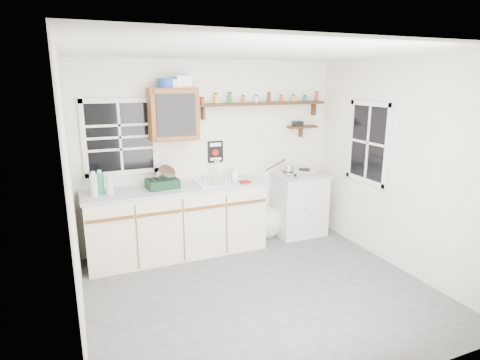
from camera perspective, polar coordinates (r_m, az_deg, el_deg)
name	(u,v)px	position (r m, az deg, el deg)	size (l,w,h in m)	color
room	(263,180)	(4.08, 3.25, -0.06)	(3.64, 3.24, 2.54)	#49494B
main_cabinet	(178,221)	(5.30, -8.85, -5.75)	(2.31, 0.63, 0.92)	beige
right_cabinet	(299,204)	(6.00, 8.36, -3.40)	(0.73, 0.57, 0.91)	silver
sink	(216,182)	(5.31, -3.44, -0.25)	(0.52, 0.44, 0.29)	silver
upper_cabinet	(173,114)	(5.15, -9.45, 9.24)	(0.60, 0.32, 0.65)	#5D2F17
upper_cabinet_clutter	(173,83)	(5.14, -9.50, 13.51)	(0.41, 0.24, 0.14)	#183B9D
spice_shelf	(262,103)	(5.64, 3.17, 10.85)	(1.91, 0.18, 0.35)	black
secondary_shelf	(301,126)	(5.99, 8.64, 7.54)	(0.45, 0.16, 0.24)	black
warning_sign	(215,152)	(5.53, -3.51, 4.03)	(0.22, 0.02, 0.30)	black
window_back	(120,137)	(5.21, -16.69, 5.84)	(0.93, 0.03, 0.98)	black
window_right	(368,143)	(5.47, 17.78, 5.07)	(0.03, 0.78, 1.08)	black
water_bottles	(101,184)	(4.98, -19.13, -0.57)	(0.26, 0.15, 0.30)	silver
dish_rack	(163,181)	(5.12, -10.84, -0.08)	(0.41, 0.32, 0.29)	black
soap_bottle	(235,173)	(5.44, -0.77, 0.94)	(0.08, 0.08, 0.17)	white
rag	(244,182)	(5.29, 0.62, -0.28)	(0.15, 0.13, 0.02)	maroon
hotplate	(296,173)	(5.81, 7.99, 1.06)	(0.57, 0.35, 0.08)	silver
saucepan	(288,168)	(5.73, 6.78, 1.75)	(0.39, 0.18, 0.17)	silver
trash_bag	(267,222)	(5.91, 3.85, -6.00)	(0.44, 0.40, 0.51)	silver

